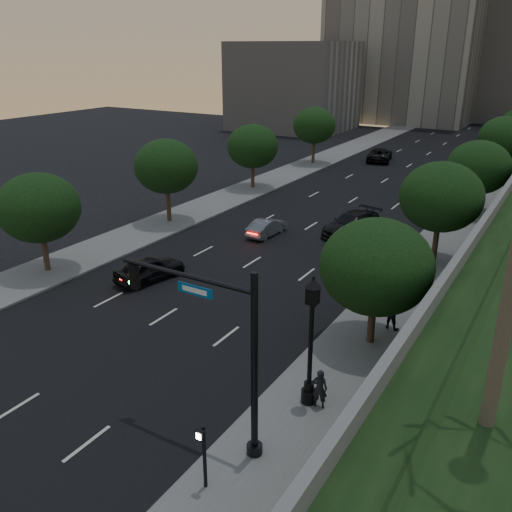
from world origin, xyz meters
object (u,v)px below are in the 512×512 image
Objects in this scene: sedan_mid_left at (267,227)px; sedan_far_left at (380,155)px; pedestrian_a at (320,389)px; pedestrian_b at (392,312)px; street_lamp at (311,347)px; traffic_signal_mast at (227,357)px; sedan_near_left at (150,268)px; sedan_far_right at (440,176)px; sedan_near_right at (351,224)px; pedestrian_c at (417,278)px.

sedan_mid_left is 31.67m from sedan_far_left.
pedestrian_b reaches higher than pedestrian_a.
street_lamp is 20.85m from sedan_mid_left.
sedan_far_left is (-2.06, 31.60, 0.16)m from sedan_mid_left.
pedestrian_b is (0.89, 7.60, -1.59)m from street_lamp.
traffic_signal_mast is at bearing 46.15° from pedestrian_a.
traffic_signal_mast is 1.21× the size of sedan_far_left.
sedan_near_left is (-12.27, 9.78, -2.91)m from traffic_signal_mast.
traffic_signal_mast is at bearing -111.56° from street_lamp.
traffic_signal_mast is 44.21m from sedan_far_right.
pedestrian_a reaches higher than sedan_near_right.
traffic_signal_mast is 23.33m from sedan_mid_left.
pedestrian_a is at bearing -7.68° from street_lamp.
pedestrian_c is (5.28, -27.68, 0.16)m from sedan_far_right.
sedan_far_right is at bearing -106.77° from pedestrian_c.
sedan_near_right is at bearing -97.32° from sedan_far_right.
pedestrian_b is (0.40, 7.66, 0.07)m from pedestrian_a.
pedestrian_a is 1.04× the size of pedestrian_c.
sedan_far_right reaches higher than sedan_mid_left.
pedestrian_c is at bearing 99.34° from sedan_far_left.
street_lamp is at bearing 126.91° from sedan_mid_left.
sedan_near_right is 21.83m from pedestrian_a.
sedan_near_right is at bearing -75.42° from pedestrian_c.
pedestrian_b reaches higher than pedestrian_c.
pedestrian_a is 7.67m from pedestrian_b.
sedan_far_right is 28.18m from pedestrian_c.
sedan_near_left is (-13.69, 6.18, -1.87)m from street_lamp.
sedan_far_left is 50.82m from pedestrian_a.
street_lamp is 1.43× the size of sedan_mid_left.
street_lamp is 50.65m from sedan_far_left.
sedan_far_right is at bearing 125.59° from sedan_far_left.
sedan_far_left is 3.22× the size of pedestrian_b.
pedestrian_b is (14.59, 1.42, 0.29)m from sedan_near_left.
traffic_signal_mast is 1.57× the size of sedan_near_left.
sedan_far_left reaches higher than sedan_far_right.
pedestrian_c reaches higher than sedan_mid_left.
traffic_signal_mast is at bearing 154.62° from sedan_near_left.
traffic_signal_mast is at bearing 118.92° from sedan_mid_left.
traffic_signal_mast is 4.01m from street_lamp.
sedan_near_right is 3.53× the size of pedestrian_c.
sedan_near_right is 1.22× the size of sedan_far_right.
pedestrian_b is at bearing 78.32° from traffic_signal_mast.
street_lamp is 1.73m from pedestrian_a.
pedestrian_a is (6.90, -20.71, 0.16)m from sedan_near_right.
sedan_mid_left is 0.69× the size of sedan_near_right.
pedestrian_a is (5.01, -40.47, 0.19)m from sedan_far_right.
pedestrian_a reaches higher than sedan_near_left.
traffic_signal_mast is 53.82m from sedan_far_left.
pedestrian_b is 5.13m from pedestrian_c.
street_lamp is 1.21× the size of sedan_far_right.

